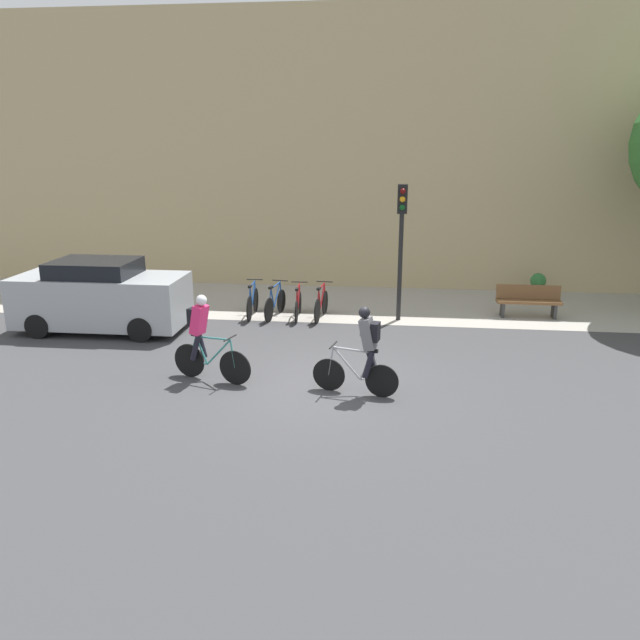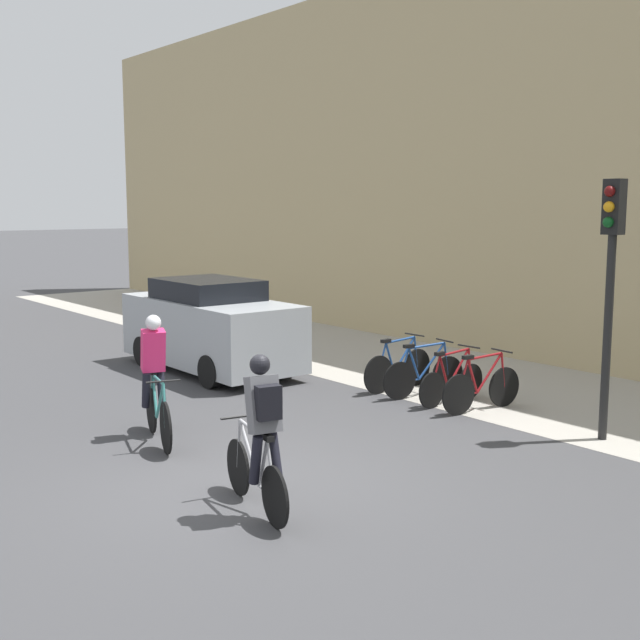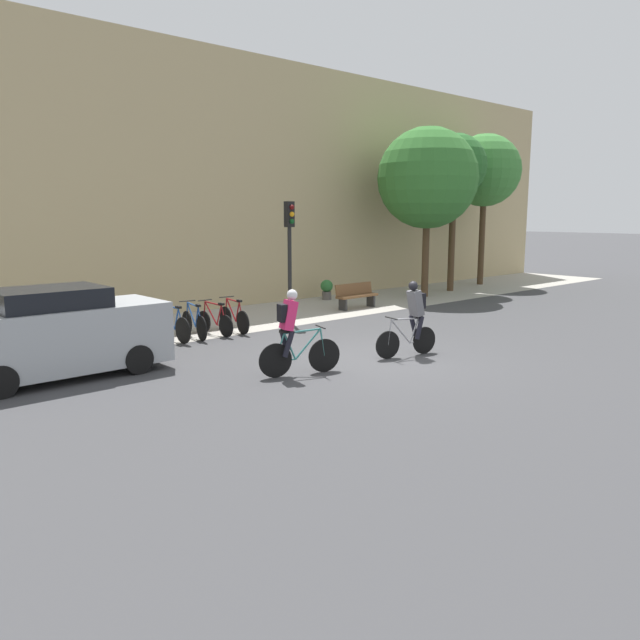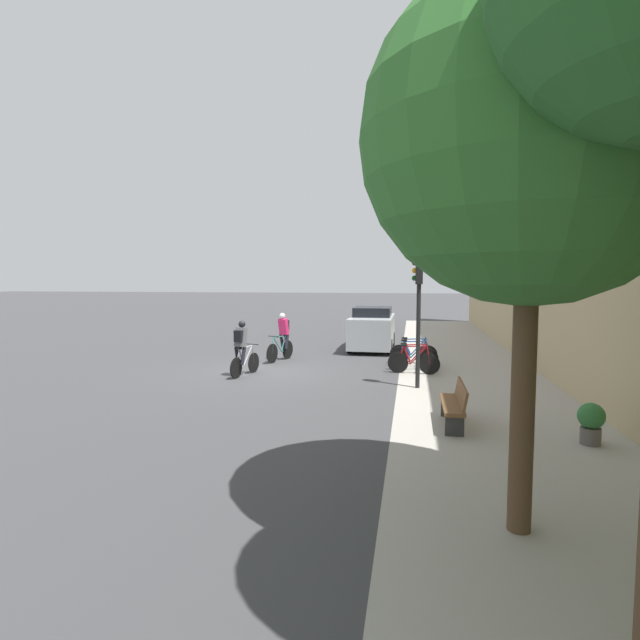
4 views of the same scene
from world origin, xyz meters
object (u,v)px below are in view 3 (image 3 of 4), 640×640
object	(u,v)px
parked_bike_3	(234,318)
potted_plant	(327,289)
parked_bike_0	(173,326)
cyclist_grey	(413,316)
parked_car	(56,334)
bench	(356,295)
parked_bike_2	(215,321)
cyclist_pink	(292,331)
parked_bike_1	(194,323)
traffic_light_pole	(290,240)

from	to	relation	value
parked_bike_3	potted_plant	size ratio (longest dim) A/B	2.15
parked_bike_0	parked_bike_3	distance (m)	1.94
cyclist_grey	parked_car	world-z (taller)	parked_car
bench	potted_plant	world-z (taller)	bench
parked_bike_2	cyclist_pink	bearing A→B (deg)	-104.13
parked_bike_2	parked_bike_3	bearing A→B (deg)	0.12
parked_bike_2	parked_car	world-z (taller)	parked_car
parked_bike_0	bench	size ratio (longest dim) A/B	0.97
potted_plant	parked_bike_2	bearing A→B (deg)	-155.88
cyclist_grey	parked_car	xyz separation A→B (m)	(-6.94, 3.55, -0.05)
cyclist_pink	parked_car	bearing A→B (deg)	139.58
parked_bike_1	cyclist_pink	bearing A→B (deg)	-96.75
parked_bike_0	parked_bike_1	size ratio (longest dim) A/B	1.00
cyclist_grey	parked_bike_1	xyz separation A→B (m)	(-2.72, 5.31, -0.55)
parked_car	parked_bike_0	bearing A→B (deg)	26.26
cyclist_grey	parked_bike_3	size ratio (longest dim) A/B	1.05
cyclist_pink	potted_plant	size ratio (longest dim) A/B	2.30
parked_bike_1	cyclist_grey	bearing A→B (deg)	-62.87
parked_bike_0	bench	bearing A→B (deg)	6.11
cyclist_grey	parked_bike_2	world-z (taller)	cyclist_grey
traffic_light_pole	parked_car	xyz separation A→B (m)	(-7.64, -1.85, -1.65)
cyclist_grey	parked_bike_3	distance (m)	5.53
parked_bike_1	parked_bike_2	bearing A→B (deg)	-0.08
potted_plant	bench	bearing A→B (deg)	-107.84
parked_bike_2	parked_bike_3	size ratio (longest dim) A/B	0.98
cyclist_pink	bench	world-z (taller)	cyclist_pink
parked_bike_1	bench	xyz separation A→B (m)	(7.03, 0.82, 0.07)
cyclist_pink	parked_bike_1	distance (m)	4.93
parked_bike_0	parked_bike_2	size ratio (longest dim) A/B	1.03
parked_bike_3	cyclist_pink	bearing A→B (deg)	-111.01
traffic_light_pole	bench	bearing A→B (deg)	11.44
parked_bike_1	parked_car	bearing A→B (deg)	-157.33
cyclist_grey	parked_bike_1	distance (m)	5.99
parked_bike_3	parked_car	world-z (taller)	parked_car
cyclist_pink	potted_plant	bearing A→B (deg)	43.93
parked_car	potted_plant	bearing A→B (deg)	22.44
parked_car	traffic_light_pole	bearing A→B (deg)	13.64
parked_bike_2	traffic_light_pole	size ratio (longest dim) A/B	0.45
cyclist_grey	parked_bike_1	bearing A→B (deg)	117.13
parked_bike_0	potted_plant	size ratio (longest dim) A/B	2.18
cyclist_grey	parked_bike_0	world-z (taller)	cyclist_grey
cyclist_pink	traffic_light_pole	size ratio (longest dim) A/B	0.49
parked_car	potted_plant	xyz separation A→B (m)	(12.01, 4.96, -0.46)
cyclist_grey	cyclist_pink	bearing A→B (deg)	172.27
parked_bike_0	parked_bike_3	bearing A→B (deg)	-0.01
parked_bike_1	potted_plant	world-z (taller)	parked_bike_1
cyclist_grey	bench	world-z (taller)	cyclist_grey
parked_bike_0	parked_bike_2	world-z (taller)	parked_bike_0
bench	parked_car	size ratio (longest dim) A/B	0.41
parked_bike_3	potted_plant	xyz separation A→B (m)	(6.50, 3.20, 0.04)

